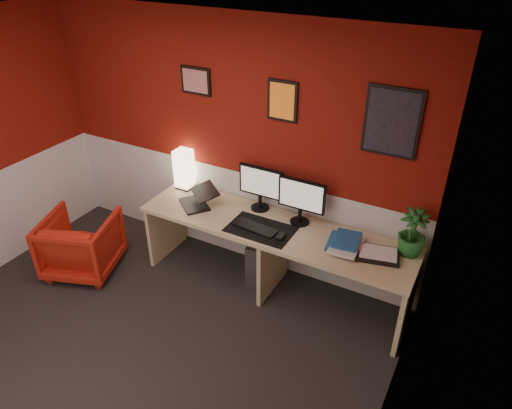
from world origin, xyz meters
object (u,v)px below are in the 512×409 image
at_px(zen_tray, 378,255).
at_px(armchair, 82,244).
at_px(desk, 273,259).
at_px(monitor_right, 301,195).
at_px(laptop, 194,196).
at_px(monitor_left, 260,182).
at_px(shoji_lamp, 184,170).
at_px(potted_plant, 412,233).
at_px(pc_tower, 261,257).

height_order(zen_tray, armchair, zen_tray).
bearing_deg(desk, monitor_right, 45.14).
relative_size(laptop, monitor_left, 0.57).
bearing_deg(shoji_lamp, monitor_left, -0.24).
bearing_deg(potted_plant, laptop, -174.08).
bearing_deg(laptop, monitor_right, 49.97).
height_order(laptop, armchair, laptop).
height_order(shoji_lamp, monitor_right, monitor_right).
distance_m(shoji_lamp, armchair, 1.28).
xyz_separation_m(desk, potted_plant, (1.17, 0.18, 0.57)).
distance_m(laptop, monitor_left, 0.67).
bearing_deg(armchair, zen_tray, 173.54).
relative_size(laptop, zen_tray, 0.94).
relative_size(monitor_left, potted_plant, 1.39).
height_order(shoji_lamp, armchair, shoji_lamp).
bearing_deg(armchair, potted_plant, 175.47).
xyz_separation_m(desk, pc_tower, (-0.20, 0.14, -0.14)).
xyz_separation_m(monitor_left, monitor_right, (0.44, -0.05, 0.00)).
bearing_deg(monitor_left, potted_plant, -1.88).
bearing_deg(zen_tray, laptop, -178.39).
bearing_deg(pc_tower, zen_tray, -17.20).
relative_size(laptop, monitor_right, 0.57).
distance_m(desk, monitor_right, 0.70).
height_order(laptop, pc_tower, laptop).
relative_size(desk, potted_plant, 6.25).
xyz_separation_m(monitor_left, pc_tower, (0.06, -0.09, -0.80)).
height_order(desk, shoji_lamp, shoji_lamp).
relative_size(zen_tray, potted_plant, 0.84).
xyz_separation_m(desk, monitor_left, (-0.26, 0.23, 0.66)).
bearing_deg(desk, potted_plant, 8.64).
relative_size(shoji_lamp, monitor_left, 0.69).
bearing_deg(monitor_left, zen_tray, -9.60).
bearing_deg(monitor_left, pc_tower, -54.06).
xyz_separation_m(monitor_left, zen_tray, (1.22, -0.21, -0.28)).
relative_size(pc_tower, armchair, 0.65).
distance_m(monitor_right, armchair, 2.30).
relative_size(shoji_lamp, armchair, 0.58).
relative_size(desk, armchair, 3.78).
xyz_separation_m(desk, zen_tray, (0.96, 0.02, 0.38)).
bearing_deg(pc_tower, shoji_lamp, 163.15).
relative_size(monitor_left, pc_tower, 1.29).
distance_m(monitor_right, potted_plant, 1.00).
xyz_separation_m(laptop, armchair, (-1.00, -0.62, -0.53)).
bearing_deg(pc_tower, desk, -46.09).
xyz_separation_m(potted_plant, armchair, (-3.02, -0.83, -0.63)).
xyz_separation_m(laptop, pc_tower, (0.66, 0.17, -0.61)).
distance_m(shoji_lamp, monitor_right, 1.33).
bearing_deg(shoji_lamp, laptop, -41.65).
xyz_separation_m(shoji_lamp, monitor_right, (1.33, -0.05, 0.09)).
bearing_deg(monitor_left, monitor_right, -6.09).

